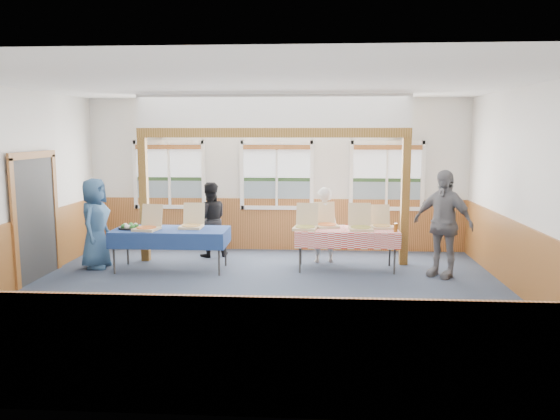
% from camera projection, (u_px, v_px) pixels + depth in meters
% --- Properties ---
extents(floor, '(8.00, 8.00, 0.00)m').
position_uv_depth(floor, '(261.00, 298.00, 8.31)').
color(floor, '#2A3145').
rests_on(floor, ground).
extents(ceiling, '(8.00, 8.00, 0.00)m').
position_uv_depth(ceiling, '(260.00, 83.00, 7.85)').
color(ceiling, white).
rests_on(ceiling, wall_back).
extents(wall_back, '(8.00, 0.00, 8.00)m').
position_uv_depth(wall_back, '(277.00, 175.00, 11.54)').
color(wall_back, silver).
rests_on(wall_back, floor).
extents(wall_front, '(8.00, 0.00, 8.00)m').
position_uv_depth(wall_front, '(221.00, 239.00, 4.62)').
color(wall_front, silver).
rests_on(wall_front, floor).
extents(wall_left, '(0.00, 8.00, 8.00)m').
position_uv_depth(wall_left, '(0.00, 192.00, 8.33)').
color(wall_left, silver).
rests_on(wall_left, floor).
extents(wall_right, '(0.00, 8.00, 8.00)m').
position_uv_depth(wall_right, '(538.00, 195.00, 7.83)').
color(wall_right, silver).
rests_on(wall_right, floor).
extents(wainscot_back, '(7.98, 0.05, 1.10)m').
position_uv_depth(wainscot_back, '(277.00, 224.00, 11.66)').
color(wainscot_back, brown).
rests_on(wainscot_back, floor).
extents(wainscot_front, '(7.98, 0.05, 1.10)m').
position_uv_depth(wainscot_front, '(223.00, 356.00, 4.79)').
color(wainscot_front, brown).
rests_on(wainscot_front, floor).
extents(wainscot_left, '(0.05, 6.98, 1.10)m').
position_uv_depth(wainscot_left, '(7.00, 259.00, 8.47)').
color(wainscot_left, brown).
rests_on(wainscot_left, floor).
extents(wainscot_right, '(0.05, 6.98, 1.10)m').
position_uv_depth(wainscot_right, '(531.00, 267.00, 7.98)').
color(wainscot_right, brown).
rests_on(wainscot_right, floor).
extents(cased_opening, '(0.06, 1.30, 2.10)m').
position_uv_depth(cased_opening, '(35.00, 218.00, 9.29)').
color(cased_opening, '#313131').
rests_on(cased_opening, wall_left).
extents(window_left, '(1.56, 0.10, 1.46)m').
position_uv_depth(window_left, '(169.00, 171.00, 11.63)').
color(window_left, white).
rests_on(window_left, wall_back).
extents(window_mid, '(1.56, 0.10, 1.46)m').
position_uv_depth(window_mid, '(277.00, 171.00, 11.48)').
color(window_mid, white).
rests_on(window_mid, wall_back).
extents(window_right, '(1.56, 0.10, 1.46)m').
position_uv_depth(window_right, '(387.00, 172.00, 11.34)').
color(window_right, white).
rests_on(window_right, wall_back).
extents(post_left, '(0.15, 0.15, 2.40)m').
position_uv_depth(post_left, '(144.00, 200.00, 10.56)').
color(post_left, brown).
rests_on(post_left, floor).
extents(post_right, '(0.15, 0.15, 2.40)m').
position_uv_depth(post_right, '(405.00, 202.00, 10.25)').
color(post_right, brown).
rests_on(post_right, floor).
extents(cross_beam, '(5.15, 0.18, 0.18)m').
position_uv_depth(cross_beam, '(272.00, 133.00, 10.23)').
color(cross_beam, brown).
rests_on(cross_beam, post_left).
extents(table_left, '(2.16, 1.18, 0.76)m').
position_uv_depth(table_left, '(171.00, 232.00, 9.90)').
color(table_left, '#313131').
rests_on(table_left, floor).
extents(table_right, '(1.94, 1.03, 0.76)m').
position_uv_depth(table_right, '(346.00, 232.00, 9.94)').
color(table_right, '#313131').
rests_on(table_right, floor).
extents(pizza_box_a, '(0.47, 0.55, 0.44)m').
position_uv_depth(pizza_box_a, '(148.00, 226.00, 9.80)').
color(pizza_box_a, '#C9B186').
rests_on(pizza_box_a, table_left).
extents(pizza_box_b, '(0.41, 0.49, 0.44)m').
position_uv_depth(pizza_box_b, '(192.00, 224.00, 10.02)').
color(pizza_box_b, '#C9B186').
rests_on(pizza_box_b, table_left).
extents(pizza_box_c, '(0.48, 0.56, 0.45)m').
position_uv_depth(pizza_box_c, '(305.00, 226.00, 9.87)').
color(pizza_box_c, '#C9B186').
rests_on(pizza_box_c, table_right).
extents(pizza_box_d, '(0.49, 0.56, 0.44)m').
position_uv_depth(pizza_box_d, '(326.00, 223.00, 10.13)').
color(pizza_box_d, '#C9B186').
rests_on(pizza_box_d, table_right).
extents(pizza_box_e, '(0.43, 0.52, 0.46)m').
position_uv_depth(pizza_box_e, '(361.00, 226.00, 9.83)').
color(pizza_box_e, '#C9B186').
rests_on(pizza_box_e, table_right).
extents(pizza_box_f, '(0.40, 0.48, 0.40)m').
position_uv_depth(pizza_box_f, '(381.00, 224.00, 10.02)').
color(pizza_box_f, '#C9B186').
rests_on(pizza_box_f, table_right).
extents(veggie_tray, '(0.42, 0.42, 0.09)m').
position_uv_depth(veggie_tray, '(130.00, 227.00, 9.94)').
color(veggie_tray, black).
rests_on(veggie_tray, table_left).
extents(drink_glass, '(0.07, 0.07, 0.15)m').
position_uv_depth(drink_glass, '(396.00, 227.00, 9.62)').
color(drink_glass, '#904E18').
rests_on(drink_glass, table_right).
extents(woman_white, '(0.59, 0.44, 1.46)m').
position_uv_depth(woman_white, '(324.00, 225.00, 10.48)').
color(woman_white, silver).
rests_on(woman_white, floor).
extents(woman_black, '(0.88, 0.78, 1.51)m').
position_uv_depth(woman_black, '(210.00, 220.00, 10.99)').
color(woman_black, black).
rests_on(woman_black, floor).
extents(man_blue, '(0.54, 0.82, 1.67)m').
position_uv_depth(man_blue, '(95.00, 223.00, 10.05)').
color(man_blue, '#32567F').
rests_on(man_blue, floor).
extents(person_grey, '(1.13, 1.06, 1.87)m').
position_uv_depth(person_grey, '(443.00, 223.00, 9.43)').
color(person_grey, slate).
rests_on(person_grey, floor).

